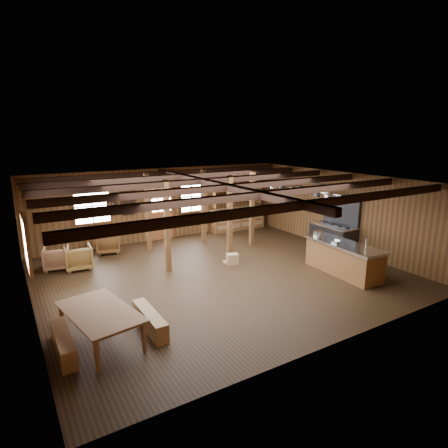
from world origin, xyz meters
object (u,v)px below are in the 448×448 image
(kitchen_island, at_px, (343,258))
(dining_table, at_px, (103,326))
(commercial_range, at_px, (335,233))
(armchair_c, at_px, (56,258))
(armchair_b, at_px, (108,243))
(armchair_a, at_px, (78,258))

(kitchen_island, xyz_separation_m, dining_table, (-7.12, -0.16, -0.12))
(commercial_range, bearing_deg, armchair_c, 159.92)
(dining_table, height_order, armchair_b, armchair_b)
(commercial_range, xyz_separation_m, armchair_c, (-8.74, 3.19, -0.31))
(dining_table, height_order, armchair_c, dining_table)
(armchair_b, relative_size, armchair_c, 1.05)
(dining_table, height_order, armchair_a, armchair_a)
(commercial_range, distance_m, dining_table, 8.75)
(dining_table, relative_size, armchair_a, 2.50)
(armchair_b, bearing_deg, armchair_c, 36.60)
(dining_table, bearing_deg, armchair_c, -7.86)
(kitchen_island, height_order, dining_table, kitchen_island)
(kitchen_island, xyz_separation_m, armchair_a, (-6.73, 4.50, -0.11))
(kitchen_island, distance_m, commercial_range, 2.21)
(dining_table, xyz_separation_m, armchair_b, (1.59, 5.83, 0.01))
(commercial_range, height_order, armchair_c, commercial_range)
(armchair_c, bearing_deg, armchair_b, -144.72)
(dining_table, bearing_deg, armchair_a, -14.81)
(commercial_range, bearing_deg, armchair_a, 160.89)
(dining_table, bearing_deg, commercial_range, -87.89)
(kitchen_island, bearing_deg, armchair_c, 149.15)
(commercial_range, bearing_deg, kitchen_island, -130.46)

